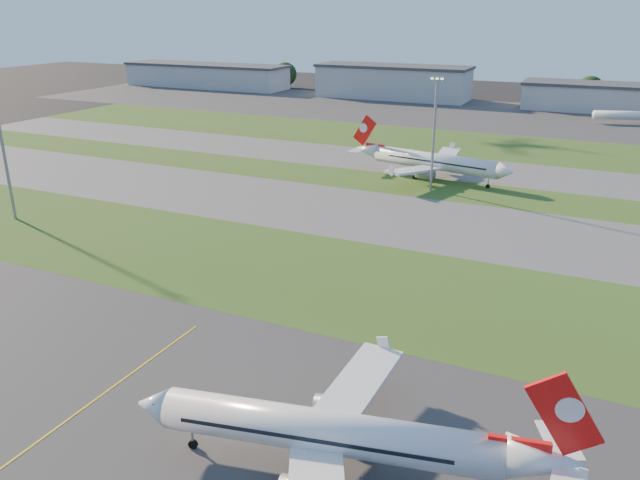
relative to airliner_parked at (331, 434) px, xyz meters
The scene contains 19 objects.
grass_strip_a 51.47m from the airliner_parked, 129.51° to the left, with size 300.00×34.00×0.01m, color #35511B.
taxiway_a 79.69m from the airliner_parked, 114.22° to the left, with size 300.00×32.00×0.01m, color #515154.
grass_strip_b 102.98m from the airliner_parked, 108.50° to the left, with size 300.00×18.00×0.01m, color #35511B.
taxiway_b 124.03m from the airliner_parked, 105.27° to the left, with size 300.00×26.00×0.01m, color #515154.
grass_strip_c 156.09m from the airliner_parked, 102.08° to the left, with size 300.00×40.00×0.01m, color #35511B.
apron_far 215.11m from the airliner_parked, 98.73° to the left, with size 400.00×80.00×0.01m, color #333335.
yellow_line 30.59m from the airliner_parked, 155.81° to the right, with size 0.25×60.00×0.02m, color gold.
airliner_parked is the anchor object (origin of this frame).
airliner_taxiing 107.67m from the airliner_parked, 100.71° to the left, with size 39.73×33.41×12.49m.
mini_jet_near 214.21m from the airliner_parked, 83.53° to the left, with size 27.84×10.70×9.48m.
light_mast_west 96.76m from the airliner_parked, 155.70° to the left, with size 3.20×0.70×25.80m.
light_mast_centre 97.78m from the airliner_parked, 100.46° to the left, with size 3.20×0.70×25.80m.
hangar_far_west 303.66m from the airliner_parked, 126.98° to the left, with size 91.80×23.00×12.20m.
hangar_west 254.73m from the airliner_parked, 107.75° to the left, with size 71.40×23.00×15.20m.
hangar_east 243.61m from the airliner_parked, 84.73° to the left, with size 81.60×23.00×11.20m.
tree_far_west 338.97m from the airliner_parked, 131.06° to the left, with size 11.00×11.00×12.00m.
tree_west 294.46m from the airliner_parked, 118.98° to the left, with size 12.10×12.10×13.20m.
tree_mid_west 258.99m from the airliner_parked, 101.73° to the left, with size 9.90×9.90×10.80m.
tree_mid_east 256.70m from the airliner_parked, 88.36° to the left, with size 11.55×11.55×12.60m.
Camera 1 is at (51.37, -29.74, 39.82)m, focal length 35.00 mm.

